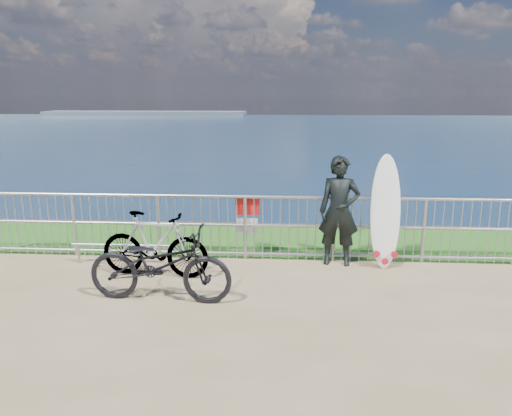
# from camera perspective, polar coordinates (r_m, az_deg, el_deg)

# --- Properties ---
(grass_strip) EXTENTS (120.00, 120.00, 0.00)m
(grass_strip) POSITION_cam_1_polar(r_m,az_deg,el_deg) (9.71, 2.28, -3.72)
(grass_strip) COLOR #215A18
(grass_strip) RESTS_ON ground
(seascape) EXTENTS (260.00, 260.00, 5.00)m
(seascape) POSITION_cam_1_polar(r_m,az_deg,el_deg) (160.38, -12.38, 10.30)
(seascape) COLOR brown
(seascape) RESTS_ON ground
(railing) EXTENTS (10.06, 0.10, 1.13)m
(railing) POSITION_cam_1_polar(r_m,az_deg,el_deg) (8.50, 2.20, -2.18)
(railing) COLOR #96999F
(railing) RESTS_ON ground
(surfer) EXTENTS (0.71, 0.50, 1.82)m
(surfer) POSITION_cam_1_polar(r_m,az_deg,el_deg) (8.31, 9.49, -0.35)
(surfer) COLOR black
(surfer) RESTS_ON ground
(surfboard) EXTENTS (0.50, 0.45, 1.86)m
(surfboard) POSITION_cam_1_polar(r_m,az_deg,el_deg) (8.39, 14.56, -0.85)
(surfboard) COLOR white
(surfboard) RESTS_ON ground
(bicycle_near) EXTENTS (2.03, 0.81, 1.05)m
(bicycle_near) POSITION_cam_1_polar(r_m,az_deg,el_deg) (6.97, -10.92, -6.36)
(bicycle_near) COLOR black
(bicycle_near) RESTS_ON ground
(bicycle_far) EXTENTS (1.77, 0.69, 1.04)m
(bicycle_far) POSITION_cam_1_polar(r_m,az_deg,el_deg) (7.90, -11.53, -4.09)
(bicycle_far) COLOR black
(bicycle_far) RESTS_ON ground
(bike_rack) EXTENTS (1.74, 0.05, 0.36)m
(bike_rack) POSITION_cam_1_polar(r_m,az_deg,el_deg) (8.62, -14.96, -4.36)
(bike_rack) COLOR #96999F
(bike_rack) RESTS_ON ground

